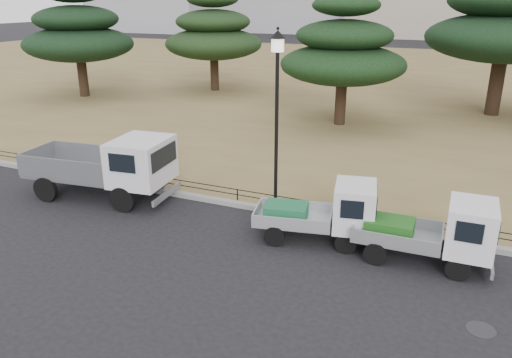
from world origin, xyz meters
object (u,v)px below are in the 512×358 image
at_px(truck_large, 107,164).
at_px(truck_kei_front, 324,212).
at_px(truck_kei_rear, 434,232).
at_px(tarp_pile, 85,161).
at_px(street_lamp, 277,92).

distance_m(truck_large, truck_kei_front, 7.62).
relative_size(truck_kei_rear, tarp_pile, 2.00).
relative_size(truck_large, street_lamp, 0.95).
xyz_separation_m(truck_kei_rear, street_lamp, (-4.95, 1.59, 2.94)).
bearing_deg(tarp_pile, truck_kei_rear, -7.82).
bearing_deg(truck_kei_front, tarp_pile, 159.09).
bearing_deg(truck_large, truck_kei_rear, -7.67).
distance_m(street_lamp, tarp_pile, 8.61).
height_order(truck_kei_front, street_lamp, street_lamp).
distance_m(truck_large, truck_kei_rear, 10.53).
xyz_separation_m(truck_kei_front, truck_kei_rear, (2.90, -0.10, 0.02)).
bearing_deg(truck_kei_rear, truck_kei_front, 176.86).
distance_m(truck_kei_front, street_lamp, 3.90).
distance_m(truck_kei_rear, street_lamp, 5.98).
bearing_deg(truck_kei_front, street_lamp, 132.57).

